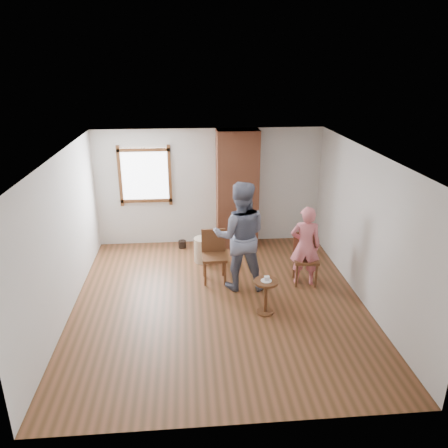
{
  "coord_description": "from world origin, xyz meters",
  "views": [
    {
      "loc": [
        -0.48,
        -6.63,
        3.99
      ],
      "look_at": [
        0.16,
        0.8,
        1.15
      ],
      "focal_mm": 35.0,
      "sensor_mm": 36.0,
      "label": 1
    }
  ],
  "objects_px": {
    "dining_chair_left": "(214,253)",
    "side_table": "(266,291)",
    "man": "(240,236)",
    "dining_chair_right": "(305,255)",
    "person_pink": "(305,246)",
    "stoneware_crock": "(204,250)"
  },
  "relations": [
    {
      "from": "dining_chair_left",
      "to": "person_pink",
      "type": "bearing_deg",
      "value": -11.59
    },
    {
      "from": "dining_chair_left",
      "to": "side_table",
      "type": "height_order",
      "value": "dining_chair_left"
    },
    {
      "from": "stoneware_crock",
      "to": "side_table",
      "type": "distance_m",
      "value": 2.3
    },
    {
      "from": "dining_chair_right",
      "to": "side_table",
      "type": "bearing_deg",
      "value": -125.44
    },
    {
      "from": "dining_chair_right",
      "to": "man",
      "type": "distance_m",
      "value": 1.34
    },
    {
      "from": "dining_chair_left",
      "to": "stoneware_crock",
      "type": "bearing_deg",
      "value": 101.15
    },
    {
      "from": "man",
      "to": "dining_chair_left",
      "type": "bearing_deg",
      "value": -31.91
    },
    {
      "from": "stoneware_crock",
      "to": "dining_chair_right",
      "type": "height_order",
      "value": "dining_chair_right"
    },
    {
      "from": "stoneware_crock",
      "to": "side_table",
      "type": "relative_size",
      "value": 0.86
    },
    {
      "from": "side_table",
      "to": "person_pink",
      "type": "bearing_deg",
      "value": 47.27
    },
    {
      "from": "person_pink",
      "to": "side_table",
      "type": "bearing_deg",
      "value": 58.4
    },
    {
      "from": "stoneware_crock",
      "to": "dining_chair_left",
      "type": "xyz_separation_m",
      "value": [
        0.17,
        -0.8,
        0.29
      ]
    },
    {
      "from": "dining_chair_right",
      "to": "man",
      "type": "bearing_deg",
      "value": -168.9
    },
    {
      "from": "man",
      "to": "dining_chair_right",
      "type": "bearing_deg",
      "value": -169.68
    },
    {
      "from": "person_pink",
      "to": "dining_chair_right",
      "type": "bearing_deg",
      "value": -101.38
    },
    {
      "from": "dining_chair_right",
      "to": "side_table",
      "type": "height_order",
      "value": "dining_chair_right"
    },
    {
      "from": "dining_chair_right",
      "to": "person_pink",
      "type": "distance_m",
      "value": 0.25
    },
    {
      "from": "side_table",
      "to": "man",
      "type": "distance_m",
      "value": 1.17
    },
    {
      "from": "dining_chair_left",
      "to": "side_table",
      "type": "bearing_deg",
      "value": -59.84
    },
    {
      "from": "stoneware_crock",
      "to": "man",
      "type": "distance_m",
      "value": 1.5
    },
    {
      "from": "side_table",
      "to": "person_pink",
      "type": "xyz_separation_m",
      "value": [
        0.89,
        0.97,
        0.36
      ]
    },
    {
      "from": "dining_chair_right",
      "to": "dining_chair_left",
      "type": "bearing_deg",
      "value": 178.29
    }
  ]
}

